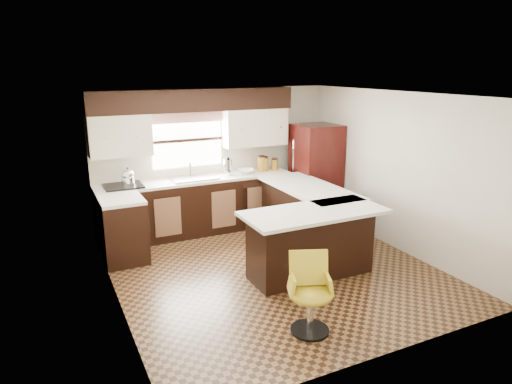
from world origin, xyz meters
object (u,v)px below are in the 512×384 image
peninsula_return (311,244)px  bar_chair (311,295)px  refrigerator (316,173)px  peninsula_long (306,217)px

peninsula_return → bar_chair: peninsula_return is taller
peninsula_return → refrigerator: 2.40m
refrigerator → peninsula_return: bearing=-124.3°
peninsula_long → refrigerator: 1.34m
refrigerator → bar_chair: refrigerator is taller
peninsula_long → refrigerator: (0.80, 0.98, 0.43)m
peninsula_long → peninsula_return: 1.11m
peninsula_return → bar_chair: size_ratio=1.93×
peninsula_long → peninsula_return: bearing=-118.3°
peninsula_long → peninsula_return: (-0.53, -0.97, 0.00)m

